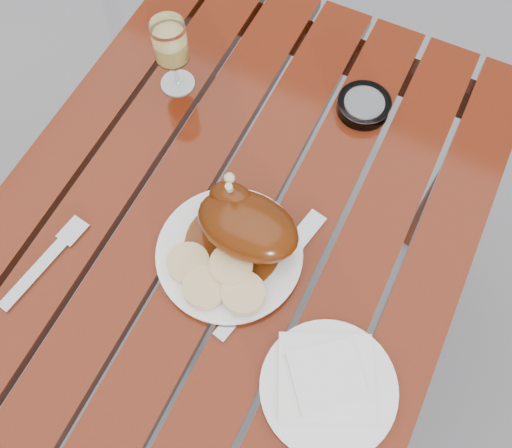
% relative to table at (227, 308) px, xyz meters
% --- Properties ---
extents(ground, '(60.00, 60.00, 0.00)m').
position_rel_table_xyz_m(ground, '(0.00, 0.00, -0.38)').
color(ground, slate).
rests_on(ground, ground).
extents(table, '(0.80, 1.20, 0.75)m').
position_rel_table_xyz_m(table, '(0.00, 0.00, 0.00)').
color(table, maroon).
rests_on(table, ground).
extents(dinner_plate, '(0.31, 0.31, 0.02)m').
position_rel_table_xyz_m(dinner_plate, '(0.03, -0.01, 0.38)').
color(dinner_plate, white).
rests_on(dinner_plate, table).
extents(roast_duck, '(0.18, 0.16, 0.12)m').
position_rel_table_xyz_m(roast_duck, '(0.04, 0.03, 0.44)').
color(roast_duck, '#5E270A').
rests_on(roast_duck, dinner_plate).
extents(bread_dumplings, '(0.17, 0.12, 0.03)m').
position_rel_table_xyz_m(bread_dumplings, '(0.03, -0.06, 0.40)').
color(bread_dumplings, '#DCBD86').
rests_on(bread_dumplings, dinner_plate).
extents(wine_glass, '(0.07, 0.07, 0.16)m').
position_rel_table_xyz_m(wine_glass, '(-0.23, 0.27, 0.45)').
color(wine_glass, '#F6DD70').
rests_on(wine_glass, table).
extents(side_plate, '(0.24, 0.24, 0.02)m').
position_rel_table_xyz_m(side_plate, '(0.26, -0.14, 0.38)').
color(side_plate, white).
rests_on(side_plate, table).
extents(napkin, '(0.18, 0.18, 0.01)m').
position_rel_table_xyz_m(napkin, '(0.25, -0.13, 0.40)').
color(napkin, white).
rests_on(napkin, side_plate).
extents(ashtray, '(0.10, 0.10, 0.03)m').
position_rel_table_xyz_m(ashtray, '(0.12, 0.37, 0.39)').
color(ashtray, '#B2B7BC').
rests_on(ashtray, table).
extents(fork, '(0.05, 0.18, 0.01)m').
position_rel_table_xyz_m(fork, '(-0.24, -0.17, 0.38)').
color(fork, gray).
rests_on(fork, table).
extents(knife, '(0.07, 0.23, 0.01)m').
position_rel_table_xyz_m(knife, '(0.10, -0.03, 0.38)').
color(knife, gray).
rests_on(knife, table).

